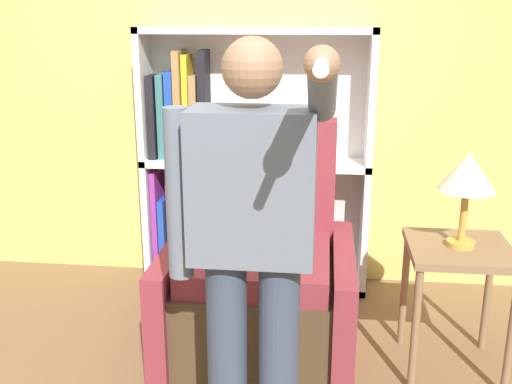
# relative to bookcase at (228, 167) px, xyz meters

# --- Properties ---
(wall_back) EXTENTS (8.00, 0.06, 2.80)m
(wall_back) POSITION_rel_bookcase_xyz_m (-0.02, 0.16, 0.64)
(wall_back) COLOR #E0C160
(wall_back) RESTS_ON ground_plane
(bookcase) EXTENTS (1.38, 0.28, 1.59)m
(bookcase) POSITION_rel_bookcase_xyz_m (0.00, 0.00, 0.00)
(bookcase) COLOR white
(bookcase) RESTS_ON ground_plane
(armchair) EXTENTS (0.93, 0.87, 1.14)m
(armchair) POSITION_rel_bookcase_xyz_m (0.29, -0.76, -0.40)
(armchair) COLOR #4C3823
(armchair) RESTS_ON ground_plane
(person_standing) EXTENTS (0.58, 0.78, 1.59)m
(person_standing) POSITION_rel_bookcase_xyz_m (0.35, -1.58, 0.15)
(person_standing) COLOR #384256
(person_standing) RESTS_ON ground_plane
(side_table) EXTENTS (0.47, 0.47, 0.64)m
(side_table) POSITION_rel_bookcase_xyz_m (1.22, -0.86, -0.23)
(side_table) COLOR #846647
(side_table) RESTS_ON ground_plane
(table_lamp) EXTENTS (0.26, 0.26, 0.44)m
(table_lamp) POSITION_rel_bookcase_xyz_m (1.22, -0.86, 0.22)
(table_lamp) COLOR gold
(table_lamp) RESTS_ON side_table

